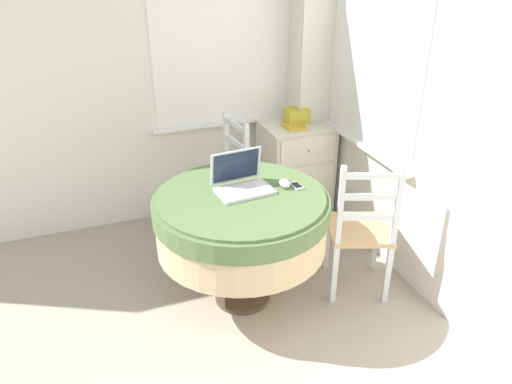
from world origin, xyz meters
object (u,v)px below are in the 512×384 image
Objects in this scene: round_dining_table at (241,218)px; cell_phone at (296,186)px; computer_mouse at (285,183)px; storage_box at (297,116)px; corner_cabinet at (295,167)px; laptop at (241,182)px; dining_chair_near_back_window at (220,185)px; dining_chair_near_right_window at (361,231)px; book_on_cabinet at (294,126)px.

round_dining_table is 0.39m from cell_phone.
storage_box reaches higher than computer_mouse.
corner_cabinet is 4.38× the size of storage_box.
corner_cabinet is (0.79, 0.93, -0.42)m from laptop.
dining_chair_near_right_window is (0.65, -0.94, 0.00)m from dining_chair_near_back_window.
dining_chair_near_right_window is at bearing -93.39° from corner_cabinet.
corner_cabinet is 0.45m from storage_box.
computer_mouse reaches higher than cell_phone.
corner_cabinet is at bearing 17.20° from dining_chair_near_back_window.
dining_chair_near_back_window is 1.24× the size of corner_cabinet.
storage_box reaches higher than round_dining_table.
storage_box is (0.46, 1.03, 0.07)m from cell_phone.
dining_chair_near_back_window is 4.81× the size of book_on_cabinet.
round_dining_table is 0.22m from laptop.
dining_chair_near_right_window is at bearing -12.59° from round_dining_table.
computer_mouse is at bearing -118.14° from corner_cabinet.
dining_chair_near_right_window is 1.25m from storage_box.
laptop reaches higher than computer_mouse.
cell_phone reaches higher than round_dining_table.
cell_phone is at bearing -114.33° from storage_box.
dining_chair_near_back_window is at bearing 108.28° from cell_phone.
laptop reaches higher than dining_chair_near_back_window.
corner_cabinet reaches higher than cell_phone.
dining_chair_near_right_window is 1.24× the size of corner_cabinet.
laptop is at bearing 69.23° from round_dining_table.
laptop is 0.80m from dining_chair_near_back_window.
corner_cabinet is at bearing -107.02° from storage_box.
laptop is 1.97× the size of storage_box.
round_dining_table is at bearing 167.41° from dining_chair_near_right_window.
computer_mouse is 1.14m from storage_box.
storage_box is 0.89× the size of book_on_cabinet.
computer_mouse is 0.12× the size of corner_cabinet.
dining_chair_near_right_window reaches higher than corner_cabinet.
round_dining_table is 5.29× the size of book_on_cabinet.
dining_chair_near_back_window reaches higher than cell_phone.
book_on_cabinet is at bearing 62.81° from computer_mouse.
storage_box is at bearing 51.16° from round_dining_table.
corner_cabinet is (0.81, 1.00, -0.21)m from round_dining_table.
laptop reaches higher than book_on_cabinet.
corner_cabinet is at bearing 61.86° from computer_mouse.
laptop is at bearing -95.47° from dining_chair_near_back_window.
round_dining_table is at bearing -129.15° from corner_cabinet.
dining_chair_near_back_window is at bearing 83.07° from round_dining_table.
dining_chair_near_back_window is 0.86m from storage_box.
round_dining_table is 1.10× the size of dining_chair_near_back_window.
book_on_cabinet is at bearing 50.74° from round_dining_table.
cell_phone is at bearing -114.46° from corner_cabinet.
corner_cabinet is 0.41m from book_on_cabinet.
dining_chair_near_back_window reaches higher than round_dining_table.
computer_mouse is 0.47× the size of book_on_cabinet.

